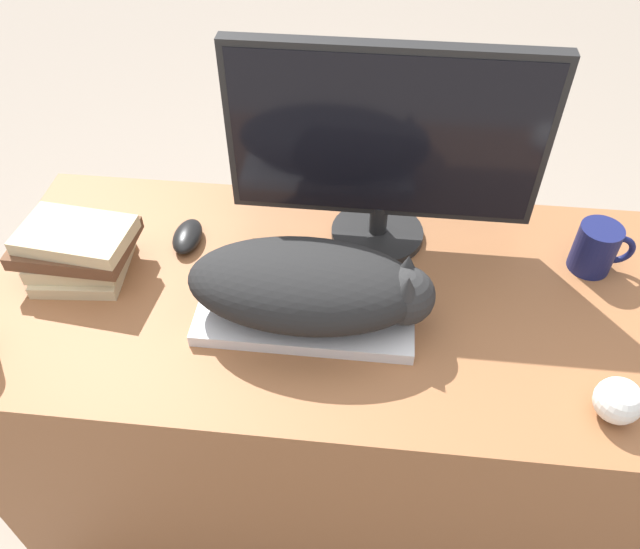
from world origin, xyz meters
TOP-DOWN VIEW (x-y plane):
  - desk at (0.00, 0.31)m, footprint 1.31×0.62m
  - keyboard at (-0.04, 0.24)m, footprint 0.38×0.16m
  - cat at (-0.02, 0.24)m, footprint 0.42×0.20m
  - monitor at (0.08, 0.48)m, footprint 0.57×0.19m
  - computer_mouse at (-0.30, 0.42)m, footprint 0.06×0.10m
  - coffee_mug at (0.49, 0.43)m, footprint 0.11×0.08m
  - baseball at (0.46, 0.10)m, footprint 0.07×0.07m
  - book_stack at (-0.48, 0.32)m, footprint 0.22×0.17m

SIDE VIEW (x-z plane):
  - desk at x=0.00m, z-range 0.00..0.74m
  - keyboard at x=-0.04m, z-range 0.74..0.76m
  - computer_mouse at x=-0.30m, z-range 0.74..0.77m
  - baseball at x=0.46m, z-range 0.74..0.81m
  - coffee_mug at x=0.49m, z-range 0.74..0.84m
  - book_stack at x=-0.48m, z-range 0.74..0.85m
  - cat at x=-0.02m, z-range 0.76..0.89m
  - monitor at x=0.08m, z-range 0.76..1.16m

